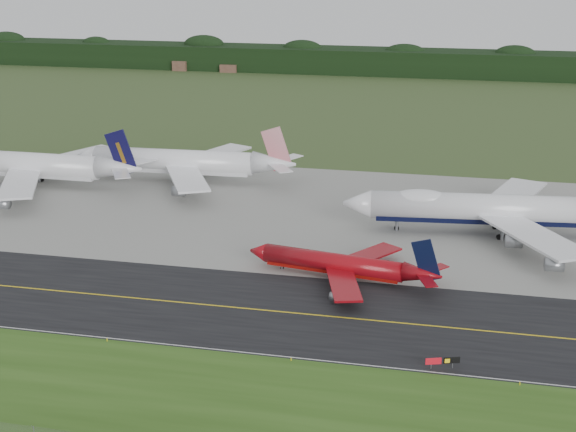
# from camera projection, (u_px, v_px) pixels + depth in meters

# --- Properties ---
(ground) EXTENTS (600.00, 600.00, 0.00)m
(ground) POSITION_uv_depth(u_px,v_px,m) (329.00, 306.00, 140.65)
(ground) COLOR #374F24
(ground) RESTS_ON ground
(grass_verge) EXTENTS (400.00, 30.00, 0.01)m
(grass_verge) POSITION_uv_depth(u_px,v_px,m) (286.00, 414.00, 108.22)
(grass_verge) COLOR #2B4D16
(grass_verge) RESTS_ON ground
(taxiway) EXTENTS (400.00, 32.00, 0.02)m
(taxiway) POSITION_uv_depth(u_px,v_px,m) (325.00, 316.00, 136.94)
(taxiway) COLOR black
(taxiway) RESTS_ON ground
(apron) EXTENTS (400.00, 78.00, 0.01)m
(apron) POSITION_uv_depth(u_px,v_px,m) (364.00, 216.00, 187.89)
(apron) COLOR gray
(apron) RESTS_ON ground
(taxiway_centreline) EXTENTS (400.00, 0.40, 0.00)m
(taxiway_centreline) POSITION_uv_depth(u_px,v_px,m) (325.00, 316.00, 136.93)
(taxiway_centreline) COLOR yellow
(taxiway_centreline) RESTS_ON taxiway
(taxiway_edge_line) EXTENTS (400.00, 0.25, 0.00)m
(taxiway_edge_line) POSITION_uv_depth(u_px,v_px,m) (308.00, 359.00, 122.57)
(taxiway_edge_line) COLOR silver
(taxiway_edge_line) RESTS_ON taxiway
(horizon_treeline) EXTENTS (700.00, 25.00, 12.00)m
(horizon_treeline) POSITION_uv_depth(u_px,v_px,m) (421.00, 64.00, 392.52)
(horizon_treeline) COLOR black
(horizon_treeline) RESTS_ON ground
(jet_ba_747) EXTENTS (68.07, 56.08, 17.10)m
(jet_ba_747) POSITION_uv_depth(u_px,v_px,m) (495.00, 209.00, 174.16)
(jet_ba_747) COLOR white
(jet_ba_747) RESTS_ON ground
(jet_red_737) EXTENTS (38.06, 30.68, 10.30)m
(jet_red_737) POSITION_uv_depth(u_px,v_px,m) (343.00, 265.00, 151.40)
(jet_red_737) COLOR maroon
(jet_red_737) RESTS_ON ground
(jet_navy_gold) EXTENTS (63.31, 55.34, 16.38)m
(jet_navy_gold) POSITION_uv_depth(u_px,v_px,m) (31.00, 165.00, 210.71)
(jet_navy_gold) COLOR white
(jet_navy_gold) RESTS_ON ground
(jet_star_tail) EXTENTS (60.67, 50.85, 16.03)m
(jet_star_tail) POSITION_uv_depth(u_px,v_px,m) (185.00, 162.00, 213.92)
(jet_star_tail) COLOR white
(jet_star_tail) RESTS_ON ground
(taxiway_sign) EXTENTS (5.06, 1.82, 1.75)m
(taxiway_sign) POSITION_uv_depth(u_px,v_px,m) (443.00, 361.00, 119.55)
(taxiway_sign) COLOR slate
(taxiway_sign) RESTS_ON ground
(edge_marker_left) EXTENTS (0.16, 0.16, 0.50)m
(edge_marker_left) POSITION_uv_depth(u_px,v_px,m) (107.00, 340.00, 128.11)
(edge_marker_left) COLOR yellow
(edge_marker_left) RESTS_ON ground
(edge_marker_center) EXTENTS (0.16, 0.16, 0.50)m
(edge_marker_center) POSITION_uv_depth(u_px,v_px,m) (291.00, 359.00, 122.06)
(edge_marker_center) COLOR yellow
(edge_marker_center) RESTS_ON ground
(edge_marker_right) EXTENTS (0.16, 0.16, 0.50)m
(edge_marker_right) POSITION_uv_depth(u_px,v_px,m) (520.00, 383.00, 115.30)
(edge_marker_right) COLOR yellow
(edge_marker_right) RESTS_ON ground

